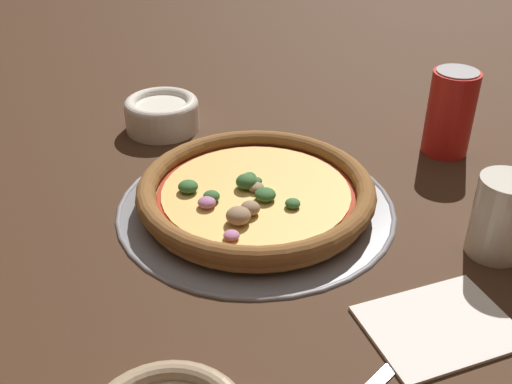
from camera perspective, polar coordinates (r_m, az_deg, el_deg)
The scene contains 8 objects.
ground_plane at distance 0.75m, azimuth -0.00°, elevation -1.47°, with size 3.00×3.00×0.00m, color #3D2616.
pizza_tray at distance 0.75m, azimuth -0.00°, elevation -1.26°, with size 0.35×0.35×0.01m.
pizza at distance 0.74m, azimuth -0.04°, elevation 0.01°, with size 0.30×0.30×0.04m.
bowl_near at distance 0.95m, azimuth -8.94°, elevation 7.45°, with size 0.11×0.11×0.05m.
drinking_cup at distance 0.71m, azimuth 22.27°, elevation -2.21°, with size 0.06×0.06×0.09m.
napkin at distance 0.61m, azimuth 17.06°, elevation -11.97°, with size 0.17×0.15×0.01m.
fork at distance 0.57m, azimuth 13.10°, elevation -15.66°, with size 0.15×0.15×0.00m.
beverage_can at distance 0.90m, azimuth 18.02°, elevation 7.21°, with size 0.07×0.07×0.12m.
Camera 1 is at (-0.01, -0.63, 0.42)m, focal length 42.00 mm.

